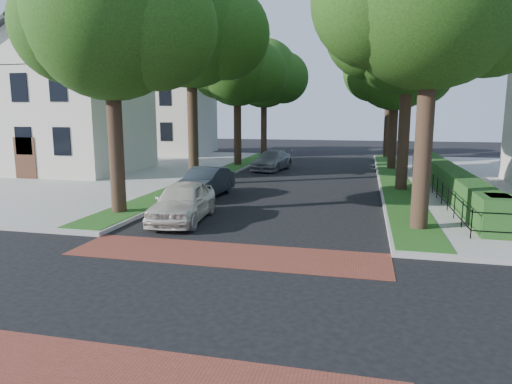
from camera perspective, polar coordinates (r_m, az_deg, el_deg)
ground at (r=10.11m, az=-9.17°, el=-13.07°), size 120.00×120.00×0.00m
sidewalk_nw at (r=36.21m, az=-26.50°, el=2.70°), size 30.00×30.00×0.15m
crosswalk_far at (r=12.93m, az=-3.71°, el=-7.78°), size 9.00×2.20×0.01m
crosswalk_near at (r=7.58m, az=-19.16°, el=-21.77°), size 9.00×2.20×0.01m
grass_strip_ne at (r=27.98m, az=16.85°, el=1.69°), size 1.60×29.80×0.02m
grass_strip_nw at (r=29.36m, az=-4.69°, el=2.44°), size 1.60×29.80×0.02m
tree_right_mid at (r=24.25m, az=18.88°, el=18.99°), size 8.25×7.09×11.22m
tree_right_far at (r=32.99m, az=17.29°, el=14.59°), size 7.25×6.23×9.74m
tree_right_back at (r=41.98m, az=16.51°, el=14.00°), size 7.50×6.45×10.20m
tree_left_near at (r=18.52m, az=-17.18°, el=19.84°), size 7.50×6.45×10.20m
tree_left_mid at (r=25.86m, az=-7.75°, el=19.60°), size 8.00×6.88×11.48m
tree_left_far at (r=34.17m, az=-2.11°, el=15.19°), size 7.00×6.02×9.86m
tree_left_back at (r=42.92m, az=1.22°, el=14.49°), size 7.75×6.66×10.44m
hedge_main_road at (r=24.13m, az=22.93°, el=1.51°), size 1.00×18.00×1.20m
fence_main_road at (r=24.03m, az=21.02°, el=1.24°), size 0.06×18.00×0.90m
house_left_near at (r=32.77m, az=-22.81°, el=11.04°), size 10.00×9.00×10.14m
house_left_far at (r=44.88m, az=-12.09°, el=11.04°), size 10.00×9.00×10.14m
parked_car_front at (r=16.87m, az=-9.14°, el=-1.18°), size 2.12×4.43×1.46m
parked_car_middle at (r=21.63m, az=-6.36°, el=1.19°), size 1.76×4.29×1.38m
parked_car_rear at (r=31.90m, az=2.02°, el=3.98°), size 2.49×4.84×1.34m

